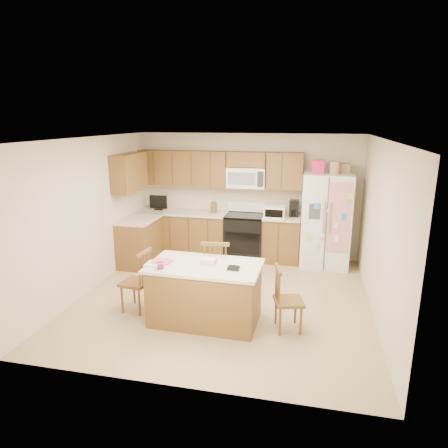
% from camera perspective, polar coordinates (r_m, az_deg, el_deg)
% --- Properties ---
extents(ground, '(4.50, 4.50, 0.00)m').
position_cam_1_polar(ground, '(6.50, 0.03, -10.48)').
color(ground, tan).
rests_on(ground, ground).
extents(room_shell, '(4.60, 4.60, 2.52)m').
position_cam_1_polar(room_shell, '(6.03, 0.03, 2.00)').
color(room_shell, beige).
rests_on(room_shell, ground).
extents(cabinetry, '(3.36, 1.56, 2.15)m').
position_cam_1_polar(cabinetry, '(8.08, -4.04, 1.45)').
color(cabinetry, brown).
rests_on(cabinetry, ground).
extents(stove, '(0.76, 0.65, 1.13)m').
position_cam_1_polar(stove, '(8.11, 2.97, -1.70)').
color(stove, black).
rests_on(stove, ground).
extents(refrigerator, '(0.90, 0.79, 2.04)m').
position_cam_1_polar(refrigerator, '(7.84, 14.33, 0.65)').
color(refrigerator, white).
rests_on(refrigerator, ground).
extents(island, '(1.58, 0.94, 0.93)m').
position_cam_1_polar(island, '(5.65, -2.74, -9.78)').
color(island, brown).
rests_on(island, ground).
extents(windsor_chair_left, '(0.43, 0.45, 0.94)m').
position_cam_1_polar(windsor_chair_left, '(6.09, -12.30, -8.09)').
color(windsor_chair_left, brown).
rests_on(windsor_chair_left, ground).
extents(windsor_chair_back, '(0.49, 0.47, 1.03)m').
position_cam_1_polar(windsor_chair_back, '(6.16, -1.09, -7.03)').
color(windsor_chair_back, brown).
rests_on(windsor_chair_back, ground).
extents(windsor_chair_right, '(0.46, 0.47, 0.90)m').
position_cam_1_polar(windsor_chair_right, '(5.50, 8.98, -10.74)').
color(windsor_chair_right, brown).
rests_on(windsor_chair_right, ground).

